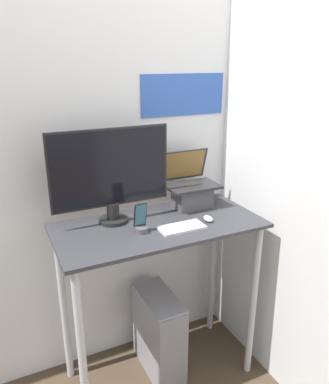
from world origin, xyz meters
The scene contains 9 objects.
wall_back centered at (0.00, 0.64, 1.30)m, with size 6.00×0.06×2.60m.
wall_side_right centered at (0.66, 0.00, 1.30)m, with size 0.05×6.00×2.60m.
desk centered at (0.00, 0.28, 0.85)m, with size 1.14×0.55×1.05m.
laptop centered at (0.29, 0.43, 1.15)m, with size 0.32×0.26×0.33m.
monitor centered at (-0.22, 0.41, 1.32)m, with size 0.66×0.16×0.52m.
keyboard centered at (0.08, 0.16, 1.05)m, with size 0.25×0.12×0.02m.
mouse centered at (0.26, 0.19, 1.06)m, with size 0.04×0.07×0.03m.
cell_phone centered at (-0.13, 0.22, 1.09)m, with size 0.07×0.07×0.16m.
computer_tower centered at (0.02, 0.32, 0.27)m, with size 0.19×0.42×0.54m.
Camera 1 is at (-0.78, -1.43, 1.90)m, focal length 35.00 mm.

